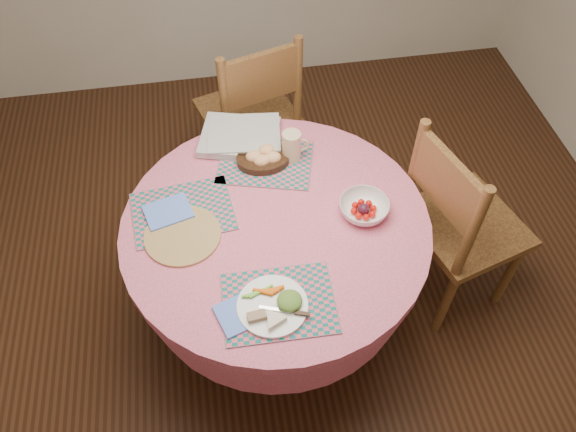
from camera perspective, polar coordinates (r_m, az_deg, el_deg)
name	(u,v)px	position (r m, az deg, el deg)	size (l,w,h in m)	color
ground	(278,316)	(2.86, -1.00, -10.07)	(4.00, 4.00, 0.00)	#331C0F
dining_table	(276,251)	(2.39, -1.19, -3.56)	(1.24, 1.24, 0.75)	#E56B87
chair_right	(457,223)	(2.61, 16.83, -0.67)	(0.57, 0.59, 1.03)	brown
chair_back	(252,113)	(3.03, -3.66, 10.38)	(0.59, 0.57, 1.03)	brown
placemat_front	(279,303)	(2.02, -0.94, -8.82)	(0.40, 0.30, 0.01)	#126865
placemat_left	(183,211)	(2.30, -10.65, 0.47)	(0.40, 0.30, 0.01)	#126865
placemat_back	(265,162)	(2.45, -2.30, 5.50)	(0.40, 0.30, 0.01)	#126865
wicker_trivet	(183,235)	(2.22, -10.66, -1.94)	(0.30, 0.30, 0.01)	olive
napkin_near	(243,312)	(2.00, -4.57, -9.74)	(0.18, 0.14, 0.01)	#5D83F0
napkin_far	(168,212)	(2.30, -12.08, 0.41)	(0.18, 0.14, 0.01)	#5D83F0
dinner_plate	(275,306)	(1.99, -1.34, -9.10)	(0.25, 0.25, 0.05)	white
bread_bowl	(263,158)	(2.43, -2.53, 5.95)	(0.23, 0.23, 0.08)	black
latte_mug	(292,146)	(2.42, 0.42, 7.13)	(0.12, 0.08, 0.14)	beige
fruit_bowl	(364,208)	(2.26, 7.71, 0.77)	(0.22, 0.22, 0.06)	white
newspaper_stack	(240,136)	(2.54, -4.85, 8.08)	(0.40, 0.35, 0.04)	silver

